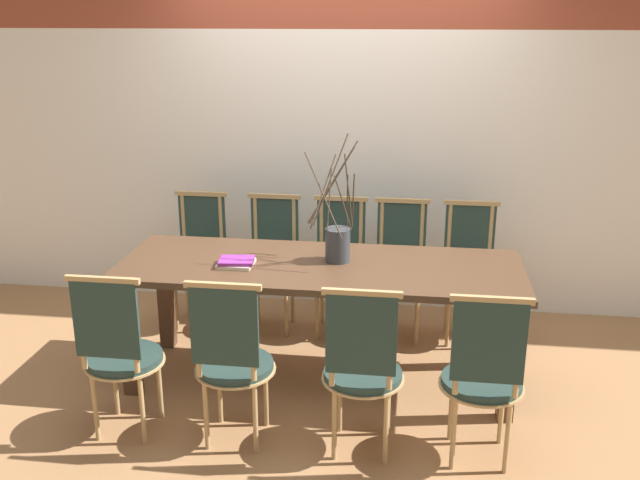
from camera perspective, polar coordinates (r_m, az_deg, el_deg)
name	(u,v)px	position (r m, az deg, el deg)	size (l,w,h in m)	color
ground_plane	(320,378)	(4.55, 0.00, -11.00)	(16.00, 16.00, 0.00)	#9E7047
wall_rear	(344,97)	(5.28, 1.90, 11.39)	(12.00, 0.06, 3.20)	white
dining_table	(320,281)	(4.27, 0.00, -3.26)	(2.40, 0.84, 0.76)	#4C3321
chair_near_leftend	(120,350)	(3.92, -15.74, -8.50)	(0.43, 0.43, 0.96)	#233833
chair_near_left	(232,358)	(3.73, -7.04, -9.32)	(0.43, 0.43, 0.96)	#233833
chair_near_center	(362,366)	(3.63, 3.40, -10.03)	(0.43, 0.43, 0.96)	#233833
chair_near_right	(483,374)	(3.64, 12.93, -10.39)	(0.43, 0.43, 0.96)	#233833
chair_far_leftend	(199,257)	(5.22, -9.65, -1.35)	(0.43, 0.43, 0.96)	#233833
chair_far_left	(272,260)	(5.09, -3.85, -1.64)	(0.43, 0.43, 0.96)	#233833
chair_far_center	(339,263)	(5.02, 1.53, -1.89)	(0.43, 0.43, 0.96)	#233833
chair_far_right	(400,266)	(4.99, 6.42, -2.10)	(0.43, 0.43, 0.96)	#233833
chair_far_rightend	(469,269)	(5.01, 11.82, -2.32)	(0.43, 0.43, 0.96)	#233833
vase_centerpiece	(338,242)	(4.25, 1.42, -0.13)	(0.30, 0.39, 0.75)	#33383D
book_stack	(236,262)	(4.23, -6.72, -1.78)	(0.22, 0.19, 0.04)	beige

